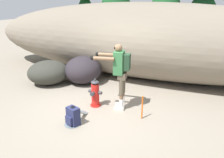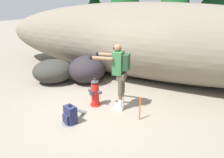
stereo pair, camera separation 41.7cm
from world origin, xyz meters
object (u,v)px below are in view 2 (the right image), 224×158
object	(u,v)px
survey_stake	(140,108)
spare_backpack	(70,115)
fire_hydrant	(95,93)
utility_worker	(119,69)
boulder_mid	(87,69)
boulder_large	(53,71)

from	to	relation	value
survey_stake	spare_backpack	bearing A→B (deg)	-144.79
fire_hydrant	survey_stake	world-z (taller)	fire_hydrant
utility_worker	boulder_mid	xyz separation A→B (m)	(-1.96, 1.34, -0.64)
fire_hydrant	boulder_large	distance (m)	2.51
boulder_mid	survey_stake	distance (m)	3.16
fire_hydrant	boulder_large	xyz separation A→B (m)	(-2.35, 0.87, 0.05)
spare_backpack	boulder_large	size ratio (longest dim) A/B	0.33
spare_backpack	fire_hydrant	bearing A→B (deg)	-160.42
fire_hydrant	boulder_mid	bearing A→B (deg)	131.39
utility_worker	survey_stake	bearing A→B (deg)	147.21
boulder_mid	survey_stake	xyz separation A→B (m)	(2.71, -1.63, -0.18)
boulder_mid	utility_worker	bearing A→B (deg)	-34.38
utility_worker	boulder_mid	size ratio (longest dim) A/B	1.27
spare_backpack	boulder_large	world-z (taller)	boulder_large
spare_backpack	utility_worker	bearing A→B (deg)	171.67
boulder_large	survey_stake	size ratio (longest dim) A/B	2.37
spare_backpack	survey_stake	size ratio (longest dim) A/B	0.78
fire_hydrant	spare_backpack	distance (m)	1.12
utility_worker	boulder_large	xyz separation A→B (m)	(-3.01, 0.73, -0.71)
boulder_large	survey_stake	bearing A→B (deg)	-15.12
survey_stake	boulder_large	bearing A→B (deg)	164.88
fire_hydrant	spare_backpack	xyz separation A→B (m)	(0.02, -1.11, -0.15)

